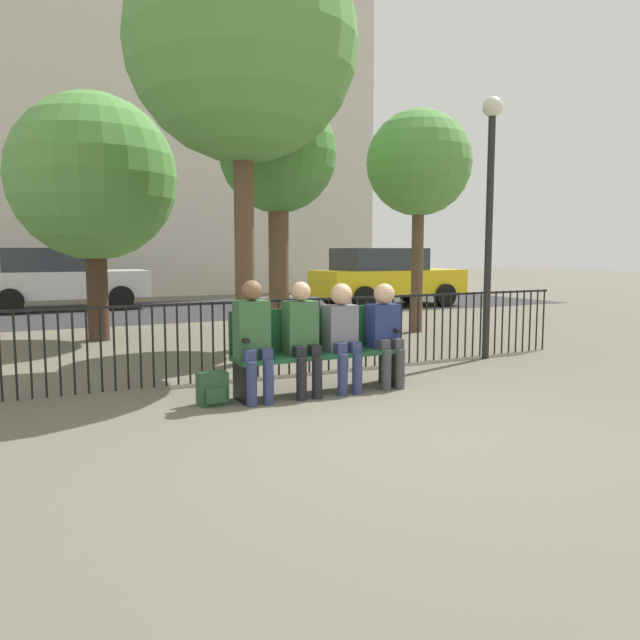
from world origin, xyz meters
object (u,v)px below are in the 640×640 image
at_px(backpack, 213,389).
at_px(tree_3, 278,158).
at_px(seated_person_3, 385,328).
at_px(lamp_post, 490,188).
at_px(tree_0, 419,164).
at_px(seated_person_2, 342,330).
at_px(tree_1, 93,178).
at_px(seated_person_0, 253,334).
at_px(parked_car_2, 60,278).
at_px(parked_car_1, 386,276).
at_px(park_bench, 317,347).
at_px(seated_person_1, 302,333).
at_px(tree_2, 242,45).

bearing_deg(backpack, tree_3, 57.38).
bearing_deg(tree_3, seated_person_3, -92.53).
bearing_deg(backpack, lamp_post, 11.56).
bearing_deg(tree_0, backpack, -143.83).
bearing_deg(seated_person_2, tree_1, 109.17).
bearing_deg(seated_person_0, tree_0, 38.94).
relative_size(tree_1, lamp_post, 1.14).
height_order(seated_person_0, tree_0, tree_0).
bearing_deg(seated_person_0, parked_car_2, 94.65).
distance_m(seated_person_3, tree_0, 5.57).
xyz_separation_m(tree_1, parked_car_1, (8.06, 3.41, -1.92)).
xyz_separation_m(tree_0, parked_car_1, (2.46, 4.93, -2.30)).
relative_size(seated_person_3, tree_3, 0.29).
relative_size(seated_person_0, tree_3, 0.31).
relative_size(park_bench, tree_1, 0.46).
bearing_deg(park_bench, tree_1, 107.15).
bearing_deg(backpack, seated_person_1, -3.61).
relative_size(seated_person_0, seated_person_1, 1.02).
bearing_deg(parked_car_1, park_bench, -126.68).
relative_size(tree_1, parked_car_1, 0.99).
xyz_separation_m(seated_person_3, parked_car_1, (5.64, 8.78, 0.17)).
height_order(seated_person_2, tree_3, tree_3).
bearing_deg(backpack, seated_person_2, -2.46).
bearing_deg(park_bench, tree_3, 73.90).
bearing_deg(tree_1, seated_person_3, -65.75).
relative_size(seated_person_0, backpack, 3.75).
xyz_separation_m(seated_person_2, tree_2, (-0.37, 2.08, 3.52)).
relative_size(seated_person_0, seated_person_2, 1.05).
bearing_deg(tree_0, tree_2, -156.62).
distance_m(tree_0, tree_2, 4.58).
bearing_deg(tree_2, tree_3, 51.66).
relative_size(seated_person_2, parked_car_1, 0.28).
bearing_deg(tree_0, lamp_post, -106.38).
relative_size(seated_person_2, tree_3, 0.30).
distance_m(tree_2, tree_3, 2.10).
height_order(tree_0, lamp_post, tree_0).
distance_m(seated_person_2, tree_1, 6.05).
bearing_deg(park_bench, seated_person_3, -9.31).
xyz_separation_m(seated_person_0, tree_1, (-0.83, 5.36, 2.06)).
bearing_deg(seated_person_2, parked_car_1, 54.81).
relative_size(seated_person_0, parked_car_2, 0.30).
relative_size(seated_person_2, parked_car_2, 0.28).
xyz_separation_m(seated_person_3, lamp_post, (2.32, 0.95, 1.75)).
height_order(park_bench, seated_person_0, seated_person_0).
xyz_separation_m(tree_3, lamp_post, (2.17, -2.49, -0.59)).
bearing_deg(seated_person_3, backpack, 178.20).
height_order(seated_person_2, lamp_post, lamp_post).
xyz_separation_m(seated_person_1, tree_1, (-1.38, 5.36, 2.08)).
distance_m(park_bench, tree_2, 4.19).
bearing_deg(tree_2, park_bench, -86.59).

